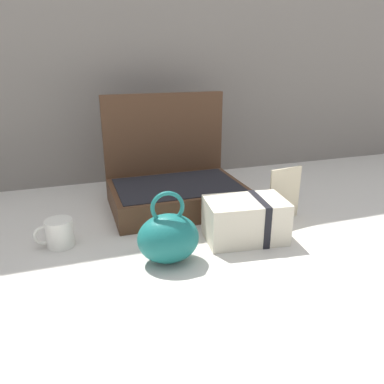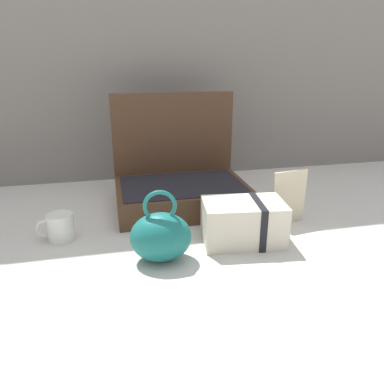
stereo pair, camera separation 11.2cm
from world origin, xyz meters
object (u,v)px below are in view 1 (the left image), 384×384
teal_pouch_handbag (168,238)px  cream_toiletry_bag (246,220)px  open_suitcase (173,184)px  info_card_left (285,194)px  coffee_mug (59,233)px

teal_pouch_handbag → cream_toiletry_bag: (0.26, 0.05, -0.01)m
open_suitcase → teal_pouch_handbag: (-0.12, -0.38, -0.01)m
cream_toiletry_bag → info_card_left: (0.19, 0.10, 0.03)m
cream_toiletry_bag → coffee_mug: size_ratio=2.24×
teal_pouch_handbag → coffee_mug: (-0.28, 0.18, -0.03)m
cream_toiletry_bag → coffee_mug: bearing=166.3°
coffee_mug → info_card_left: (0.72, -0.03, 0.05)m
teal_pouch_handbag → coffee_mug: teal_pouch_handbag is taller
teal_pouch_handbag → cream_toiletry_bag: 0.26m
cream_toiletry_bag → coffee_mug: 0.55m
open_suitcase → teal_pouch_handbag: size_ratio=2.30×
cream_toiletry_bag → info_card_left: size_ratio=1.40×
teal_pouch_handbag → info_card_left: size_ratio=1.12×
teal_pouch_handbag → coffee_mug: bearing=146.7°
open_suitcase → info_card_left: bearing=-36.3°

